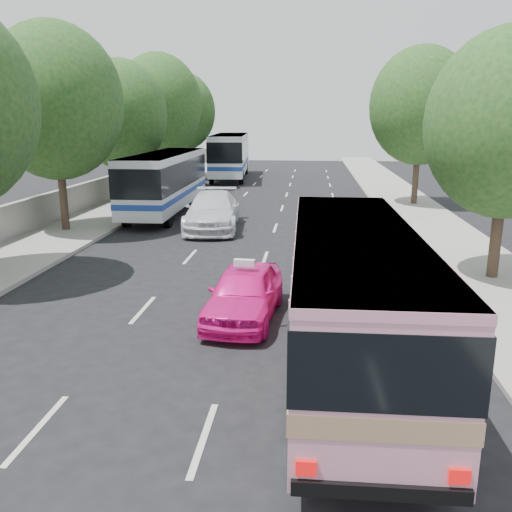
# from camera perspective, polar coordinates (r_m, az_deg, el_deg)

# --- Properties ---
(ground) EXTENTS (120.00, 120.00, 0.00)m
(ground) POSITION_cam_1_polar(r_m,az_deg,el_deg) (11.46, -8.59, -12.76)
(ground) COLOR black
(ground) RESTS_ON ground
(sidewalk_left) EXTENTS (4.00, 90.00, 0.15)m
(sidewalk_left) POSITION_cam_1_polar(r_m,az_deg,el_deg) (32.29, -14.59, 4.72)
(sidewalk_left) COLOR #9E998E
(sidewalk_left) RESTS_ON ground
(sidewalk_right) EXTENTS (4.00, 90.00, 0.12)m
(sidewalk_right) POSITION_cam_1_polar(r_m,az_deg,el_deg) (30.85, 16.63, 4.13)
(sidewalk_right) COLOR #9E998E
(sidewalk_right) RESTS_ON ground
(low_wall) EXTENTS (0.30, 90.00, 1.50)m
(low_wall) POSITION_cam_1_polar(r_m,az_deg,el_deg) (32.84, -17.64, 6.12)
(low_wall) COLOR #9E998E
(low_wall) RESTS_ON sidewalk_left
(tree_left_c) EXTENTS (6.00, 6.00, 9.35)m
(tree_left_c) POSITION_cam_1_polar(r_m,az_deg,el_deg) (26.37, -20.35, 15.48)
(tree_left_c) COLOR #38281E
(tree_left_c) RESTS_ON ground
(tree_left_d) EXTENTS (5.52, 5.52, 8.60)m
(tree_left_d) POSITION_cam_1_polar(r_m,az_deg,el_deg) (33.73, -14.07, 14.64)
(tree_left_d) COLOR #38281E
(tree_left_d) RESTS_ON ground
(tree_left_e) EXTENTS (6.30, 6.30, 9.82)m
(tree_left_e) POSITION_cam_1_polar(r_m,az_deg,el_deg) (41.35, -10.17, 15.80)
(tree_left_e) COLOR #38281E
(tree_left_e) RESTS_ON ground
(tree_left_f) EXTENTS (5.88, 5.88, 9.16)m
(tree_left_f) POSITION_cam_1_polar(r_m,az_deg,el_deg) (49.13, -7.77, 15.11)
(tree_left_f) COLOR #38281E
(tree_left_f) RESTS_ON ground
(tree_right_far) EXTENTS (6.00, 6.00, 9.35)m
(tree_right_far) POSITION_cam_1_polar(r_m,az_deg,el_deg) (34.42, 17.13, 15.25)
(tree_right_far) COLOR #38281E
(tree_right_far) RESTS_ON ground
(pink_bus) EXTENTS (2.53, 9.48, 3.02)m
(pink_bus) POSITION_cam_1_polar(r_m,az_deg,el_deg) (11.27, 10.17, -2.98)
(pink_bus) COLOR pink
(pink_bus) RESTS_ON ground
(pink_taxi) EXTENTS (2.02, 4.34, 1.44)m
(pink_taxi) POSITION_cam_1_polar(r_m,az_deg,el_deg) (14.33, -1.22, -3.85)
(pink_taxi) COLOR #F81592
(pink_taxi) RESTS_ON ground
(white_pickup) EXTENTS (2.99, 6.20, 1.74)m
(white_pickup) POSITION_cam_1_polar(r_m,az_deg,el_deg) (26.16, -4.60, 4.75)
(white_pickup) COLOR silver
(white_pickup) RESTS_ON ground
(tour_coach_front) EXTENTS (2.60, 11.21, 3.34)m
(tour_coach_front) POSITION_cam_1_polar(r_m,az_deg,el_deg) (30.61, -9.49, 8.15)
(tour_coach_front) COLOR silver
(tour_coach_front) RESTS_ON ground
(tour_coach_rear) EXTENTS (3.75, 12.98, 3.83)m
(tour_coach_rear) POSITION_cam_1_polar(r_m,az_deg,el_deg) (48.69, -2.74, 10.88)
(tour_coach_rear) COLOR silver
(tour_coach_rear) RESTS_ON ground
(taxi_roof_sign) EXTENTS (0.56, 0.22, 0.18)m
(taxi_roof_sign) POSITION_cam_1_polar(r_m,az_deg,el_deg) (14.10, -1.24, -0.73)
(taxi_roof_sign) COLOR silver
(taxi_roof_sign) RESTS_ON pink_taxi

